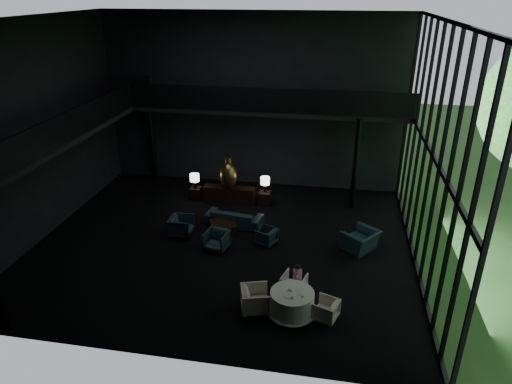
% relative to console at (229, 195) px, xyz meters
% --- Properties ---
extents(floor, '(14.00, 12.00, 0.02)m').
position_rel_console_xyz_m(floor, '(0.63, -3.57, -0.36)').
color(floor, black).
rests_on(floor, ground).
extents(ceiling, '(14.00, 12.00, 0.02)m').
position_rel_console_xyz_m(ceiling, '(0.63, -3.57, 7.64)').
color(ceiling, black).
rests_on(ceiling, ground).
extents(wall_back, '(14.00, 0.04, 8.00)m').
position_rel_console_xyz_m(wall_back, '(0.63, 2.43, 3.64)').
color(wall_back, black).
rests_on(wall_back, ground).
extents(wall_front, '(14.00, 0.04, 8.00)m').
position_rel_console_xyz_m(wall_front, '(0.63, -9.57, 3.64)').
color(wall_front, black).
rests_on(wall_front, ground).
extents(wall_left, '(0.04, 12.00, 8.00)m').
position_rel_console_xyz_m(wall_left, '(-6.37, -3.57, 3.64)').
color(wall_left, black).
rests_on(wall_left, ground).
extents(curtain_wall, '(0.20, 12.00, 8.00)m').
position_rel_console_xyz_m(curtain_wall, '(7.58, -3.57, 3.64)').
color(curtain_wall, black).
rests_on(curtain_wall, ground).
extents(mezzanine_left, '(2.00, 12.00, 0.25)m').
position_rel_console_xyz_m(mezzanine_left, '(-5.37, -3.57, 3.64)').
color(mezzanine_left, black).
rests_on(mezzanine_left, wall_left).
extents(mezzanine_back, '(12.00, 2.00, 0.25)m').
position_rel_console_xyz_m(mezzanine_back, '(1.63, 1.43, 3.64)').
color(mezzanine_back, black).
rests_on(mezzanine_back, wall_back).
extents(railing_left, '(0.06, 12.00, 1.00)m').
position_rel_console_xyz_m(railing_left, '(-4.37, -3.57, 4.24)').
color(railing_left, black).
rests_on(railing_left, mezzanine_left).
extents(railing_back, '(12.00, 0.06, 1.00)m').
position_rel_console_xyz_m(railing_back, '(1.63, 0.43, 4.24)').
color(railing_back, black).
rests_on(railing_back, mezzanine_back).
extents(column_nw, '(0.24, 0.24, 4.00)m').
position_rel_console_xyz_m(column_nw, '(-4.37, 2.13, 1.64)').
color(column_nw, black).
rests_on(column_nw, floor).
extents(column_ne, '(0.24, 0.24, 4.00)m').
position_rel_console_xyz_m(column_ne, '(5.43, 0.43, 1.64)').
color(column_ne, black).
rests_on(column_ne, floor).
extents(console, '(2.28, 0.52, 0.73)m').
position_rel_console_xyz_m(console, '(0.00, 0.00, 0.00)').
color(console, black).
rests_on(console, floor).
extents(bronze_urn, '(0.77, 0.77, 1.44)m').
position_rel_console_xyz_m(bronze_urn, '(0.00, -0.04, 0.98)').
color(bronze_urn, '#AE8033').
rests_on(bronze_urn, console).
extents(side_table_left, '(0.47, 0.47, 0.52)m').
position_rel_console_xyz_m(side_table_left, '(-1.60, 0.12, -0.10)').
color(side_table_left, black).
rests_on(side_table_left, floor).
extents(table_lamp_left, '(0.42, 0.42, 0.70)m').
position_rel_console_xyz_m(table_lamp_left, '(-1.60, 0.05, 0.66)').
color(table_lamp_left, black).
rests_on(table_lamp_left, side_table_left).
extents(side_table_right, '(0.53, 0.53, 0.58)m').
position_rel_console_xyz_m(side_table_right, '(1.60, 0.07, -0.07)').
color(side_table_right, black).
rests_on(side_table_right, floor).
extents(table_lamp_right, '(0.41, 0.41, 0.68)m').
position_rel_console_xyz_m(table_lamp_right, '(1.60, 0.13, 0.71)').
color(table_lamp_right, black).
rests_on(table_lamp_right, side_table_right).
extents(sofa, '(2.60, 1.06, 0.99)m').
position_rel_console_xyz_m(sofa, '(0.68, -2.07, 0.13)').
color(sofa, black).
rests_on(sofa, floor).
extents(lounge_armchair_west, '(0.91, 0.96, 0.97)m').
position_rel_console_xyz_m(lounge_armchair_west, '(-1.16, -3.26, 0.12)').
color(lounge_armchair_west, '#202E36').
rests_on(lounge_armchair_west, floor).
extents(lounge_armchair_east, '(0.77, 0.79, 0.62)m').
position_rel_console_xyz_m(lounge_armchair_east, '(2.19, -3.34, -0.05)').
color(lounge_armchair_east, black).
rests_on(lounge_armchair_east, floor).
extents(lounge_armchair_south, '(0.99, 0.95, 0.88)m').
position_rel_console_xyz_m(lounge_armchair_south, '(0.46, -4.07, 0.07)').
color(lounge_armchair_south, '#264245').
rests_on(lounge_armchair_south, floor).
extents(window_armchair, '(1.52, 1.61, 1.18)m').
position_rel_console_xyz_m(window_armchair, '(5.66, -3.18, 0.23)').
color(window_armchair, '#223845').
rests_on(window_armchair, floor).
extents(coffee_table, '(1.27, 1.27, 0.43)m').
position_rel_console_xyz_m(coffee_table, '(0.40, -2.80, -0.15)').
color(coffee_table, black).
rests_on(coffee_table, floor).
extents(dining_table, '(1.47, 1.47, 0.75)m').
position_rel_console_xyz_m(dining_table, '(3.57, -7.20, -0.04)').
color(dining_table, white).
rests_on(dining_table, floor).
extents(dining_chair_north, '(0.80, 0.77, 0.68)m').
position_rel_console_xyz_m(dining_chair_north, '(3.53, -6.19, -0.02)').
color(dining_chair_north, '#BCB3A9').
rests_on(dining_chair_north, floor).
extents(dining_chair_east, '(0.73, 0.75, 0.62)m').
position_rel_console_xyz_m(dining_chair_east, '(4.55, -7.27, -0.06)').
color(dining_chair_east, '#B7A791').
rests_on(dining_chair_east, floor).
extents(dining_chair_west, '(1.05, 1.09, 0.92)m').
position_rel_console_xyz_m(dining_chair_west, '(2.48, -7.24, 0.10)').
color(dining_chair_west, '#B7A79B').
rests_on(dining_chair_west, floor).
extents(child, '(0.28, 0.28, 0.61)m').
position_rel_console_xyz_m(child, '(3.63, -6.19, 0.39)').
color(child, '#D294A1').
rests_on(child, dining_chair_north).
extents(plate_a, '(0.31, 0.31, 0.02)m').
position_rel_console_xyz_m(plate_a, '(3.47, -7.41, 0.39)').
color(plate_a, white).
rests_on(plate_a, dining_table).
extents(plate_b, '(0.24, 0.24, 0.01)m').
position_rel_console_xyz_m(plate_b, '(3.76, -7.01, 0.39)').
color(plate_b, white).
rests_on(plate_b, dining_table).
extents(saucer, '(0.16, 0.16, 0.01)m').
position_rel_console_xyz_m(saucer, '(3.81, -7.24, 0.39)').
color(saucer, white).
rests_on(saucer, dining_table).
extents(coffee_cup, '(0.10, 0.10, 0.06)m').
position_rel_console_xyz_m(coffee_cup, '(3.89, -7.36, 0.43)').
color(coffee_cup, white).
rests_on(coffee_cup, saucer).
extents(cereal_bowl, '(0.15, 0.15, 0.08)m').
position_rel_console_xyz_m(cereal_bowl, '(3.51, -7.11, 0.42)').
color(cereal_bowl, white).
rests_on(cereal_bowl, dining_table).
extents(cream_pot, '(0.07, 0.07, 0.07)m').
position_rel_console_xyz_m(cream_pot, '(3.60, -7.50, 0.42)').
color(cream_pot, '#99999E').
rests_on(cream_pot, dining_table).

